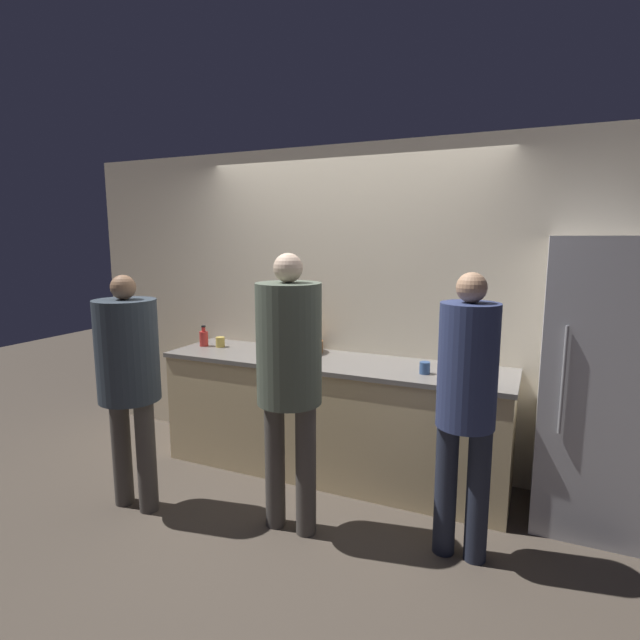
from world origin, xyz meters
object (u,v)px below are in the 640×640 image
(person_center, at_px, (289,365))
(fruit_bowl, at_px, (303,346))
(utensil_crock, at_px, (267,343))
(person_left, at_px, (128,368))
(cup_yellow, at_px, (220,342))
(bottle_red, at_px, (204,338))
(refrigerator, at_px, (594,385))
(person_right, at_px, (466,395))
(cup_blue, at_px, (425,368))

(person_center, xyz_separation_m, fruit_bowl, (-0.40, 0.99, -0.12))
(fruit_bowl, height_order, utensil_crock, utensil_crock)
(person_left, xyz_separation_m, cup_yellow, (-0.03, 1.08, -0.03))
(fruit_bowl, distance_m, bottle_red, 0.91)
(refrigerator, height_order, person_center, refrigerator)
(person_center, relative_size, bottle_red, 9.67)
(fruit_bowl, relative_size, bottle_red, 1.86)
(person_right, relative_size, cup_yellow, 19.33)
(utensil_crock, distance_m, cup_blue, 1.39)
(person_right, bearing_deg, cup_blue, 121.81)
(person_left, relative_size, cup_yellow, 18.70)
(utensil_crock, xyz_separation_m, cup_blue, (1.38, -0.20, -0.02))
(person_center, relative_size, fruit_bowl, 5.19)
(cup_yellow, bearing_deg, utensil_crock, 7.83)
(bottle_red, height_order, cup_yellow, bottle_red)
(person_right, distance_m, cup_blue, 0.69)
(cup_blue, relative_size, cup_yellow, 0.97)
(person_center, distance_m, fruit_bowl, 1.08)
(refrigerator, distance_m, person_center, 1.95)
(person_left, bearing_deg, utensil_crock, 70.18)
(person_right, xyz_separation_m, cup_yellow, (-2.18, 0.72, -0.02))
(person_left, distance_m, person_right, 2.18)
(cup_yellow, bearing_deg, person_left, -88.65)
(cup_blue, bearing_deg, bottle_red, 176.72)
(bottle_red, relative_size, cup_yellow, 2.11)
(utensil_crock, relative_size, cup_blue, 2.87)
(bottle_red, xyz_separation_m, cup_yellow, (0.15, 0.03, -0.03))
(utensil_crock, height_order, cup_yellow, utensil_crock)
(person_left, relative_size, fruit_bowl, 4.75)
(person_left, distance_m, utensil_crock, 1.22)
(person_left, distance_m, person_center, 1.14)
(utensil_crock, bearing_deg, person_left, -109.82)
(fruit_bowl, relative_size, utensil_crock, 1.41)
(person_center, bearing_deg, cup_blue, 47.68)
(person_left, bearing_deg, cup_blue, 27.83)
(utensil_crock, bearing_deg, bottle_red, -171.73)
(person_left, bearing_deg, cup_yellow, 91.35)
(person_center, height_order, cup_blue, person_center)
(fruit_bowl, bearing_deg, cup_blue, -13.08)
(refrigerator, bearing_deg, bottle_red, -179.75)
(person_left, height_order, utensil_crock, person_left)
(cup_blue, bearing_deg, refrigerator, 6.81)
(bottle_red, bearing_deg, person_right, -16.63)
(utensil_crock, relative_size, bottle_red, 1.32)
(person_right, height_order, fruit_bowl, person_right)
(refrigerator, bearing_deg, utensil_crock, 178.28)
(person_right, bearing_deg, person_center, -171.23)
(refrigerator, xyz_separation_m, person_center, (-1.73, -0.87, 0.16))
(cup_blue, distance_m, cup_yellow, 1.82)
(person_right, bearing_deg, bottle_red, 163.37)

